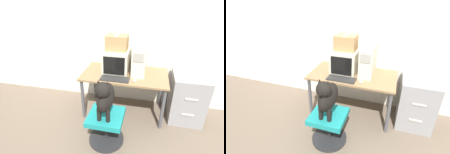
# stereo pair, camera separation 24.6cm
# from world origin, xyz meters

# --- Properties ---
(ground_plane) EXTENTS (12.00, 12.00, 0.00)m
(ground_plane) POSITION_xyz_m (0.00, 0.00, 0.00)
(ground_plane) COLOR #6B5B4C
(wall_back) EXTENTS (8.00, 0.05, 2.60)m
(wall_back) POSITION_xyz_m (0.00, 0.77, 1.30)
(wall_back) COLOR silver
(wall_back) RESTS_ON ground_plane
(desk) EXTENTS (1.32, 0.71, 0.72)m
(desk) POSITION_xyz_m (0.00, 0.35, 0.63)
(desk) COLOR olive
(desk) RESTS_ON ground_plane
(crt_monitor) EXTENTS (0.39, 0.46, 0.35)m
(crt_monitor) POSITION_xyz_m (-0.15, 0.44, 0.89)
(crt_monitor) COLOR beige
(crt_monitor) RESTS_ON desk
(pc_tower) EXTENTS (0.20, 0.48, 0.46)m
(pc_tower) POSITION_xyz_m (0.20, 0.45, 0.95)
(pc_tower) COLOR beige
(pc_tower) RESTS_ON desk
(keyboard) EXTENTS (0.42, 0.16, 0.03)m
(keyboard) POSITION_xyz_m (-0.11, 0.12, 0.73)
(keyboard) COLOR #2D2D2D
(keyboard) RESTS_ON desk
(computer_mouse) EXTENTS (0.06, 0.04, 0.03)m
(computer_mouse) POSITION_xyz_m (0.18, 0.12, 0.73)
(computer_mouse) COLOR silver
(computer_mouse) RESTS_ON desk
(office_chair) EXTENTS (0.49, 0.49, 0.44)m
(office_chair) POSITION_xyz_m (-0.13, -0.35, 0.25)
(office_chair) COLOR #262628
(office_chair) RESTS_ON ground_plane
(dog) EXTENTS (0.20, 0.49, 0.56)m
(dog) POSITION_xyz_m (-0.13, -0.37, 0.74)
(dog) COLOR black
(dog) RESTS_ON office_chair
(filing_cabinet) EXTENTS (0.50, 0.55, 0.77)m
(filing_cabinet) POSITION_xyz_m (0.98, 0.40, 0.38)
(filing_cabinet) COLOR gray
(filing_cabinet) RESTS_ON ground_plane
(cardboard_box) EXTENTS (0.32, 0.26, 0.23)m
(cardboard_box) POSITION_xyz_m (-0.15, 0.45, 1.18)
(cardboard_box) COLOR #A87F51
(cardboard_box) RESTS_ON crt_monitor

